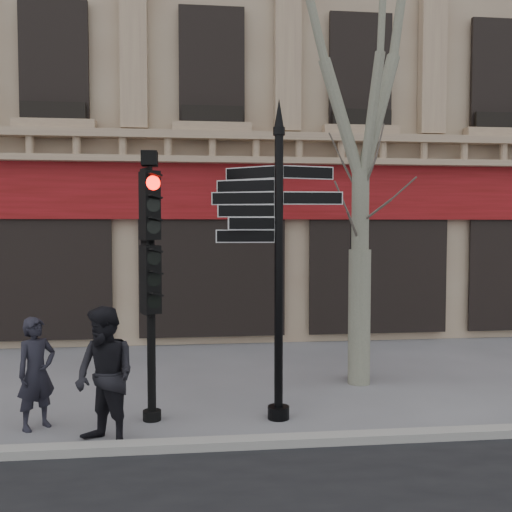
{
  "coord_description": "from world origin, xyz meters",
  "views": [
    {
      "loc": [
        -0.48,
        -8.42,
        2.79
      ],
      "look_at": [
        0.54,
        0.6,
        2.31
      ],
      "focal_mm": 40.0,
      "sensor_mm": 36.0,
      "label": 1
    }
  ],
  "objects_px": {
    "fingerpost": "(279,205)",
    "pedestrian_a": "(36,373)",
    "plane_tree": "(362,13)",
    "pedestrian_b": "(105,377)",
    "traffic_signal_main": "(150,252)",
    "traffic_signal_secondary": "(357,272)"
  },
  "relations": [
    {
      "from": "fingerpost",
      "to": "traffic_signal_secondary",
      "type": "height_order",
      "value": "fingerpost"
    },
    {
      "from": "traffic_signal_main",
      "to": "plane_tree",
      "type": "relative_size",
      "value": 0.42
    },
    {
      "from": "fingerpost",
      "to": "plane_tree",
      "type": "bearing_deg",
      "value": 56.87
    },
    {
      "from": "traffic_signal_secondary",
      "to": "plane_tree",
      "type": "relative_size",
      "value": 0.31
    },
    {
      "from": "pedestrian_a",
      "to": "fingerpost",
      "type": "bearing_deg",
      "value": -43.76
    },
    {
      "from": "fingerpost",
      "to": "plane_tree",
      "type": "distance_m",
      "value": 4.13
    },
    {
      "from": "pedestrian_a",
      "to": "pedestrian_b",
      "type": "xyz_separation_m",
      "value": [
        1.03,
        -0.74,
        0.11
      ]
    },
    {
      "from": "plane_tree",
      "to": "pedestrian_a",
      "type": "height_order",
      "value": "plane_tree"
    },
    {
      "from": "pedestrian_a",
      "to": "pedestrian_b",
      "type": "bearing_deg",
      "value": -79.55
    },
    {
      "from": "plane_tree",
      "to": "pedestrian_a",
      "type": "relative_size",
      "value": 5.94
    },
    {
      "from": "fingerpost",
      "to": "pedestrian_b",
      "type": "height_order",
      "value": "fingerpost"
    },
    {
      "from": "traffic_signal_main",
      "to": "pedestrian_b",
      "type": "distance_m",
      "value": 1.85
    },
    {
      "from": "fingerpost",
      "to": "pedestrian_a",
      "type": "relative_size",
      "value": 2.97
    },
    {
      "from": "traffic_signal_secondary",
      "to": "pedestrian_a",
      "type": "bearing_deg",
      "value": -151.28
    },
    {
      "from": "traffic_signal_main",
      "to": "pedestrian_b",
      "type": "bearing_deg",
      "value": -143.45
    },
    {
      "from": "pedestrian_b",
      "to": "pedestrian_a",
      "type": "bearing_deg",
      "value": -174.01
    },
    {
      "from": "plane_tree",
      "to": "pedestrian_a",
      "type": "xyz_separation_m",
      "value": [
        -5.07,
        -1.69,
        -5.68
      ]
    },
    {
      "from": "traffic_signal_main",
      "to": "pedestrian_b",
      "type": "xyz_separation_m",
      "value": [
        -0.52,
        -0.9,
        -1.54
      ]
    },
    {
      "from": "pedestrian_b",
      "to": "fingerpost",
      "type": "bearing_deg",
      "value": 59.38
    },
    {
      "from": "traffic_signal_secondary",
      "to": "pedestrian_b",
      "type": "relative_size",
      "value": 1.59
    },
    {
      "from": "fingerpost",
      "to": "pedestrian_b",
      "type": "distance_m",
      "value": 3.3
    },
    {
      "from": "traffic_signal_main",
      "to": "plane_tree",
      "type": "bearing_deg",
      "value": 0.11
    }
  ]
}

